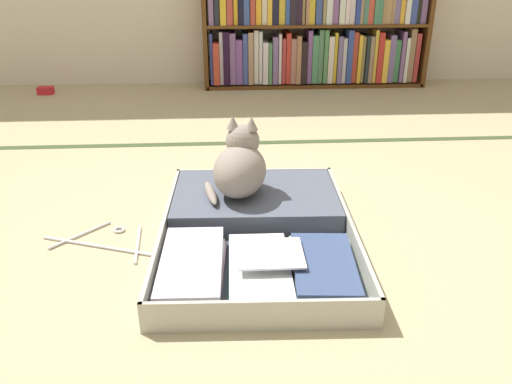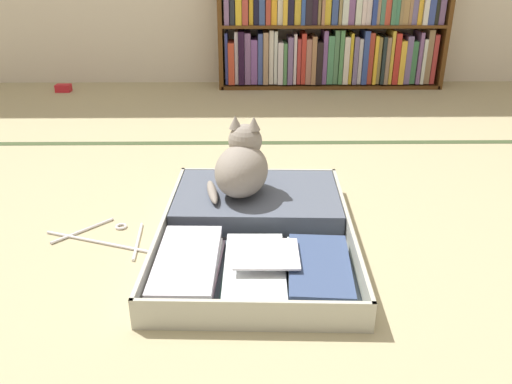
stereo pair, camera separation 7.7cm
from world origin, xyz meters
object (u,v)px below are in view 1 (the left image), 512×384
at_px(bookshelf, 315,28).
at_px(black_cat, 240,166).
at_px(clothes_hanger, 107,241).
at_px(open_suitcase, 255,226).
at_px(small_red_pouch, 46,91).

distance_m(bookshelf, black_cat, 2.12).
distance_m(bookshelf, clothes_hanger, 2.46).
bearing_deg(open_suitcase, small_red_pouch, 122.88).
relative_size(bookshelf, small_red_pouch, 15.83).
xyz_separation_m(bookshelf, clothes_hanger, (-1.05, -2.19, -0.40)).
bearing_deg(open_suitcase, clothes_hanger, -179.05).
height_order(bookshelf, black_cat, bookshelf).
distance_m(bookshelf, open_suitcase, 2.28).
bearing_deg(small_red_pouch, black_cat, -55.84).
bearing_deg(black_cat, clothes_hanger, -159.58).
xyz_separation_m(black_cat, small_red_pouch, (-1.28, 1.88, -0.17)).
bearing_deg(clothes_hanger, open_suitcase, 0.95).
xyz_separation_m(bookshelf, small_red_pouch, (-1.87, -0.14, -0.38)).
bearing_deg(open_suitcase, black_cat, 105.20).
xyz_separation_m(open_suitcase, small_red_pouch, (-1.32, 2.04, -0.01)).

